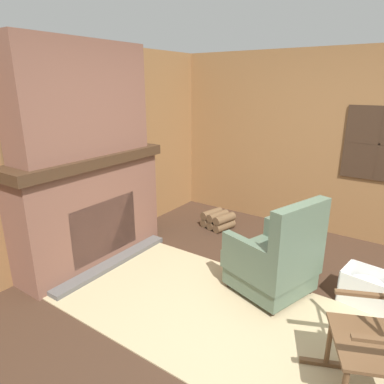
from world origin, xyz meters
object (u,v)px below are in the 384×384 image
Objects in this scene: armchair at (275,261)px; firewood_stack at (218,220)px; oil_lamp_vase at (25,156)px; rocking_chair at (381,348)px; laundry_basket at (367,288)px; storage_case at (128,139)px; decorative_plate_on_mantel at (75,145)px.

armchair is 1.69m from firewood_stack.
armchair is at bearing -40.44° from firewood_stack.
oil_lamp_vase reaches higher than armchair.
rocking_chair is at bearing -39.13° from firewood_stack.
armchair is 2.12× the size of laundry_basket.
storage_case is 0.77m from decorative_plate_on_mantel.
armchair is 2.28m from storage_case.
firewood_stack is 1.84× the size of storage_case.
armchair is at bearing -4.59° from storage_case.
oil_lamp_vase is 0.58m from decorative_plate_on_mantel.
armchair reaches higher than firewood_stack.
armchair is 4.48× the size of decorative_plate_on_mantel.
firewood_stack is 0.96× the size of laundry_basket.
storage_case is (-2.06, 0.17, 0.97)m from armchair.
rocking_chair is at bearing 160.74° from armchair.
armchair is 0.88m from laundry_basket.
decorative_plate_on_mantel reaches higher than firewood_stack.
decorative_plate_on_mantel is at bearing -91.50° from storage_case.
decorative_plate_on_mantel is at bearing -115.54° from firewood_stack.
rocking_chair is (1.00, -0.76, 0.05)m from armchair.
oil_lamp_vase is (-0.79, -2.26, 1.22)m from firewood_stack.
storage_case is at bearing 88.50° from decorative_plate_on_mantel.
rocking_chair is 2.49× the size of firewood_stack.
rocking_chair reaches higher than firewood_stack.
laundry_basket is 3.08m from storage_case.
rocking_chair is 3.23m from oil_lamp_vase.
storage_case reaches higher than armchair.
rocking_chair is 4.59× the size of storage_case.
oil_lamp_vase is at bearing -88.01° from decorative_plate_on_mantel.
decorative_plate_on_mantel is (-3.08, 0.16, 0.96)m from rocking_chair.
rocking_chair is at bearing 7.73° from oil_lamp_vase.
laundry_basket reaches higher than firewood_stack.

